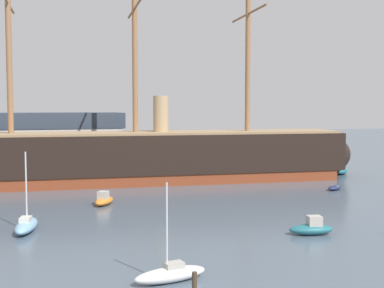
{
  "coord_description": "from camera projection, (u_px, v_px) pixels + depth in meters",
  "views": [
    {
      "loc": [
        -20.4,
        -17.97,
        10.67
      ],
      "look_at": [
        -1.67,
        39.08,
        6.4
      ],
      "focal_mm": 47.91,
      "sensor_mm": 36.0,
      "label": 1
    }
  ],
  "objects": [
    {
      "name": "tall_ship",
      "position": [
        136.0,
        156.0,
        72.41
      ],
      "size": [
        72.92,
        17.26,
        35.06
      ],
      "color": "brown",
      "rests_on": "ground"
    },
    {
      "name": "sailboat_foreground_left",
      "position": [
        171.0,
        273.0,
        31.37
      ],
      "size": [
        4.9,
        2.19,
        6.16
      ],
      "color": "silver",
      "rests_on": "ground"
    },
    {
      "name": "motorboat_near_centre",
      "position": [
        312.0,
        228.0,
        43.02
      ],
      "size": [
        4.02,
        2.3,
        1.59
      ],
      "color": "#236670",
      "rests_on": "ground"
    },
    {
      "name": "sailboat_mid_left",
      "position": [
        26.0,
        225.0,
        44.07
      ],
      "size": [
        2.68,
        5.51,
        6.89
      ],
      "color": "#7FB2D6",
      "rests_on": "ground"
    },
    {
      "name": "motorboat_alongside_bow",
      "position": [
        104.0,
        200.0,
        56.17
      ],
      "size": [
        3.21,
        3.97,
        1.55
      ],
      "color": "orange",
      "rests_on": "ground"
    },
    {
      "name": "dinghy_alongside_stern",
      "position": [
        335.0,
        188.0,
        66.21
      ],
      "size": [
        2.9,
        2.32,
        0.63
      ],
      "color": "#1E284C",
      "rests_on": "ground"
    },
    {
      "name": "motorboat_far_right",
      "position": [
        341.0,
        170.0,
        82.29
      ],
      "size": [
        4.59,
        4.66,
        1.94
      ],
      "color": "#236670",
      "rests_on": "ground"
    },
    {
      "name": "motorboat_distant_centre",
      "position": [
        168.0,
        168.0,
        86.27
      ],
      "size": [
        3.14,
        3.29,
        1.35
      ],
      "color": "gray",
      "rests_on": "ground"
    }
  ]
}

